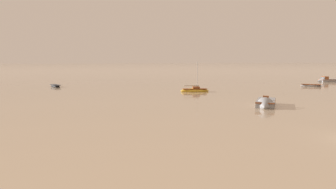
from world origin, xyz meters
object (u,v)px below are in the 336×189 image
Objects in this scene: motorboat_moored_0 at (266,104)px; motorboat_moored_1 at (326,81)px; sailboat_moored_0 at (195,90)px; rowboat_moored_2 at (55,86)px; rowboat_moored_4 at (311,85)px.

motorboat_moored_1 is at bearing 166.24° from motorboat_moored_0.
rowboat_moored_2 is at bearing 154.97° from sailboat_moored_0.
motorboat_moored_1 is at bearing 29.42° from sailboat_moored_0.
motorboat_moored_1 is (64.14, -2.45, 0.14)m from rowboat_moored_2.
rowboat_moored_2 is 29.65m from sailboat_moored_0.
rowboat_moored_4 is 0.74× the size of sailboat_moored_0.
rowboat_moored_2 is 1.01× the size of rowboat_moored_4.
sailboat_moored_0 reaches higher than rowboat_moored_4.
motorboat_moored_0 is at bearing 16.44° from rowboat_moored_2.
motorboat_moored_0 reaches higher than rowboat_moored_4.
motorboat_moored_0 reaches higher than rowboat_moored_2.
motorboat_moored_0 is 34.30m from rowboat_moored_4.
sailboat_moored_0 is at bearing -138.86° from motorboat_moored_0.
rowboat_moored_2 is at bearing -156.76° from rowboat_moored_4.
rowboat_moored_2 is 0.75× the size of motorboat_moored_1.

